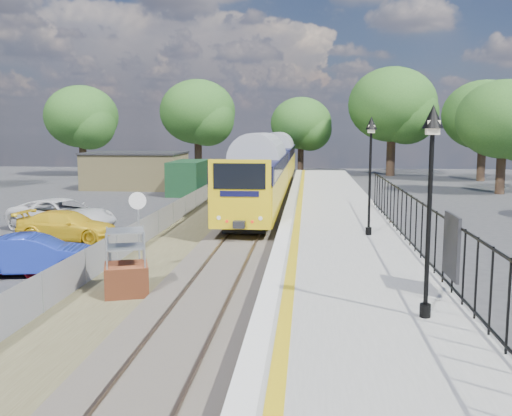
# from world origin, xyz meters

# --- Properties ---
(ground) EXTENTS (120.00, 120.00, 0.00)m
(ground) POSITION_xyz_m (0.00, 0.00, 0.00)
(ground) COLOR #2D2D30
(ground) RESTS_ON ground
(track_bed) EXTENTS (5.90, 80.00, 0.29)m
(track_bed) POSITION_xyz_m (-0.47, 9.67, 0.09)
(track_bed) COLOR #473F38
(track_bed) RESTS_ON ground
(platform) EXTENTS (5.00, 70.00, 0.90)m
(platform) POSITION_xyz_m (4.20, 8.00, 0.45)
(platform) COLOR gray
(platform) RESTS_ON ground
(platform_edge) EXTENTS (0.90, 70.00, 0.01)m
(platform_edge) POSITION_xyz_m (2.14, 8.00, 0.90)
(platform_edge) COLOR silver
(platform_edge) RESTS_ON platform
(victorian_lamp_south) EXTENTS (0.44, 0.44, 4.60)m
(victorian_lamp_south) POSITION_xyz_m (5.50, -4.00, 4.30)
(victorian_lamp_south) COLOR black
(victorian_lamp_south) RESTS_ON platform
(victorian_lamp_north) EXTENTS (0.44, 0.44, 4.60)m
(victorian_lamp_north) POSITION_xyz_m (5.30, 6.00, 4.30)
(victorian_lamp_north) COLOR black
(victorian_lamp_north) RESTS_ON platform
(palisade_fence) EXTENTS (0.12, 26.00, 2.00)m
(palisade_fence) POSITION_xyz_m (6.55, 2.24, 1.84)
(palisade_fence) COLOR black
(palisade_fence) RESTS_ON platform
(wire_fence) EXTENTS (0.06, 52.00, 1.20)m
(wire_fence) POSITION_xyz_m (-4.20, 12.00, 0.60)
(wire_fence) COLOR #999EA3
(wire_fence) RESTS_ON ground
(outbuilding) EXTENTS (10.80, 10.10, 3.12)m
(outbuilding) POSITION_xyz_m (-10.91, 31.21, 1.52)
(outbuilding) COLOR #A0905A
(outbuilding) RESTS_ON ground
(tree_line) EXTENTS (56.80, 43.80, 11.88)m
(tree_line) POSITION_xyz_m (1.40, 42.00, 6.61)
(tree_line) COLOR #332319
(tree_line) RESTS_ON ground
(train) EXTENTS (2.82, 40.83, 3.51)m
(train) POSITION_xyz_m (0.00, 28.14, 2.34)
(train) COLOR gold
(train) RESTS_ON ground
(brick_plinth) EXTENTS (1.61, 1.61, 2.05)m
(brick_plinth) POSITION_xyz_m (-2.50, -0.07, 0.99)
(brick_plinth) COLOR brown
(brick_plinth) RESTS_ON ground
(speed_sign) EXTENTS (0.58, 0.15, 2.91)m
(speed_sign) POSITION_xyz_m (-2.80, 2.23, 2.00)
(speed_sign) COLOR #999EA3
(speed_sign) RESTS_ON ground
(car_red) EXTENTS (4.20, 2.04, 1.38)m
(car_red) POSITION_xyz_m (-7.72, 2.19, 0.69)
(car_red) COLOR maroon
(car_red) RESTS_ON ground
(car_blue) EXTENTS (4.49, 2.41, 1.40)m
(car_blue) POSITION_xyz_m (-6.50, 2.17, 0.70)
(car_blue) COLOR #1B2EA2
(car_blue) RESTS_ON ground
(car_yellow) EXTENTS (4.76, 2.26, 1.34)m
(car_yellow) POSITION_xyz_m (-7.95, 8.31, 0.67)
(car_yellow) COLOR yellow
(car_yellow) RESTS_ON ground
(car_white) EXTENTS (6.27, 4.53, 1.59)m
(car_white) POSITION_xyz_m (-9.26, 10.71, 0.79)
(car_white) COLOR silver
(car_white) RESTS_ON ground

